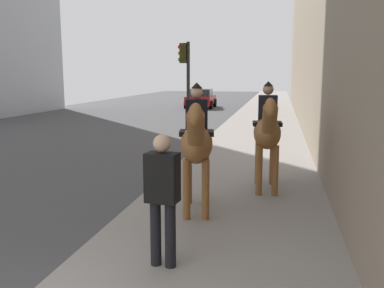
# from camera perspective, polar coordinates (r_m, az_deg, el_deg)

# --- Properties ---
(mounted_horse_near) EXTENTS (2.14, 0.81, 2.29)m
(mounted_horse_near) POSITION_cam_1_polar(r_m,az_deg,el_deg) (7.33, 0.61, 0.30)
(mounted_horse_near) COLOR brown
(mounted_horse_near) RESTS_ON sidewalk_slab
(mounted_horse_far) EXTENTS (2.15, 0.67, 2.28)m
(mounted_horse_far) POSITION_cam_1_polar(r_m,az_deg,el_deg) (8.88, 10.11, 1.74)
(mounted_horse_far) COLOR brown
(mounted_horse_far) RESTS_ON sidewalk_slab
(pedestrian_greeting) EXTENTS (0.30, 0.43, 1.70)m
(pedestrian_greeting) POSITION_cam_1_polar(r_m,az_deg,el_deg) (5.32, -3.99, -6.45)
(pedestrian_greeting) COLOR black
(pedestrian_greeting) RESTS_ON sidewalk_slab
(car_near_lane) EXTENTS (3.95, 2.18, 1.44)m
(car_near_lane) POSITION_cam_1_polar(r_m,az_deg,el_deg) (32.32, 1.19, 6.21)
(car_near_lane) COLOR maroon
(car_near_lane) RESTS_ON ground
(traffic_light_near_curb) EXTENTS (0.20, 0.44, 3.69)m
(traffic_light_near_curb) POSITION_cam_1_polar(r_m,az_deg,el_deg) (15.47, -0.84, 9.15)
(traffic_light_near_curb) COLOR black
(traffic_light_near_curb) RESTS_ON ground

